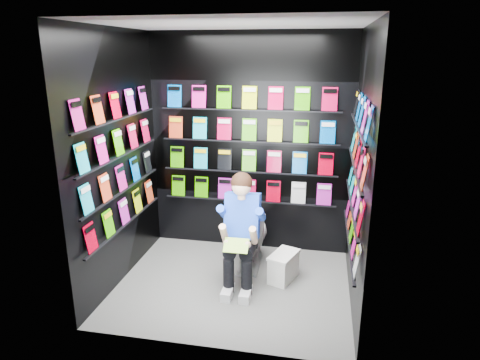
# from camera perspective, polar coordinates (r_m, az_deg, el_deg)

# --- Properties ---
(floor) EXTENTS (2.40, 2.40, 0.00)m
(floor) POSITION_cam_1_polar(r_m,az_deg,el_deg) (4.64, -0.96, -13.86)
(floor) COLOR slate
(floor) RESTS_ON ground
(ceiling) EXTENTS (2.40, 2.40, 0.00)m
(ceiling) POSITION_cam_1_polar(r_m,az_deg,el_deg) (4.00, -1.16, 20.13)
(ceiling) COLOR white
(ceiling) RESTS_ON floor
(wall_back) EXTENTS (2.40, 0.04, 2.60)m
(wall_back) POSITION_cam_1_polar(r_m,az_deg,el_deg) (5.09, 1.29, 4.68)
(wall_back) COLOR black
(wall_back) RESTS_ON floor
(wall_front) EXTENTS (2.40, 0.04, 2.60)m
(wall_front) POSITION_cam_1_polar(r_m,az_deg,el_deg) (3.21, -4.77, -2.68)
(wall_front) COLOR black
(wall_front) RESTS_ON floor
(wall_left) EXTENTS (0.04, 2.00, 2.60)m
(wall_left) POSITION_cam_1_polar(r_m,az_deg,el_deg) (4.53, -16.08, 2.51)
(wall_left) COLOR black
(wall_left) RESTS_ON floor
(wall_right) EXTENTS (0.04, 2.00, 2.60)m
(wall_right) POSITION_cam_1_polar(r_m,az_deg,el_deg) (4.07, 15.73, 0.94)
(wall_right) COLOR black
(wall_right) RESTS_ON floor
(comics_back) EXTENTS (2.10, 0.06, 1.37)m
(comics_back) POSITION_cam_1_polar(r_m,az_deg,el_deg) (5.06, 1.24, 4.67)
(comics_back) COLOR #C50A41
(comics_back) RESTS_ON wall_back
(comics_left) EXTENTS (0.06, 1.70, 1.37)m
(comics_left) POSITION_cam_1_polar(r_m,az_deg,el_deg) (4.52, -15.74, 2.56)
(comics_left) COLOR #C50A41
(comics_left) RESTS_ON wall_left
(comics_right) EXTENTS (0.06, 1.70, 1.37)m
(comics_right) POSITION_cam_1_polar(r_m,az_deg,el_deg) (4.06, 15.31, 1.04)
(comics_right) COLOR #C50A41
(comics_right) RESTS_ON wall_right
(toilet) EXTENTS (0.43, 0.76, 0.73)m
(toilet) POSITION_cam_1_polar(r_m,az_deg,el_deg) (4.89, 1.20, -7.36)
(toilet) COLOR silver
(toilet) RESTS_ON floor
(longbox) EXTENTS (0.32, 0.42, 0.28)m
(longbox) POSITION_cam_1_polar(r_m,az_deg,el_deg) (4.71, 5.81, -11.56)
(longbox) COLOR white
(longbox) RESTS_ON floor
(longbox_lid) EXTENTS (0.34, 0.44, 0.03)m
(longbox_lid) POSITION_cam_1_polar(r_m,az_deg,el_deg) (4.64, 5.87, -9.89)
(longbox_lid) COLOR white
(longbox_lid) RESTS_ON longbox
(reader) EXTENTS (0.49, 0.71, 1.29)m
(reader) POSITION_cam_1_polar(r_m,az_deg,el_deg) (4.40, 0.38, -4.87)
(reader) COLOR blue
(reader) RESTS_ON toilet
(held_comic) EXTENTS (0.24, 0.14, 0.10)m
(held_comic) POSITION_cam_1_polar(r_m,az_deg,el_deg) (4.15, -0.52, -8.72)
(held_comic) COLOR green
(held_comic) RESTS_ON reader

